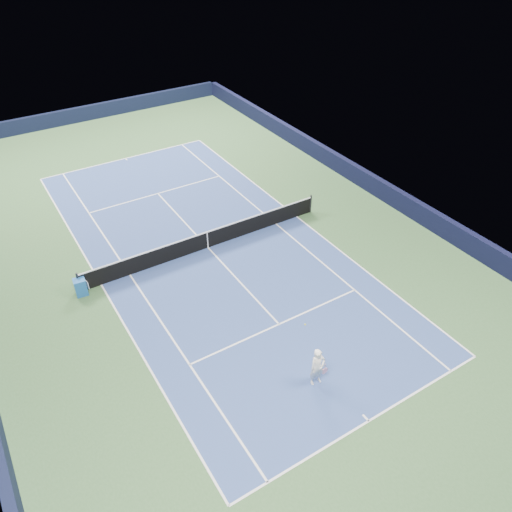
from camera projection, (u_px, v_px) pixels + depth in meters
ground at (208, 248)px, 25.09m from camera, size 40.00×40.00×0.00m
wall_far at (88, 113)px, 38.21m from camera, size 22.00×0.35×1.10m
wall_right at (371, 183)px, 29.32m from camera, size 0.35×40.00×1.10m
court_surface at (208, 248)px, 25.09m from camera, size 10.97×23.77×0.01m
baseline_far at (125, 158)px, 33.15m from camera, size 10.97×0.08×0.00m
baseline_near at (369, 421)px, 17.02m from camera, size 10.97×0.08×0.00m
sideline_doubles_right at (297, 217)px, 27.40m from camera, size 0.08×23.77×0.00m
sideline_doubles_left at (101, 285)px, 22.77m from camera, size 0.08×23.77×0.00m
sideline_singles_right at (276, 224)px, 26.82m from camera, size 0.08×23.77×0.00m
sideline_singles_left at (130, 275)px, 23.35m from camera, size 0.08×23.77×0.00m
service_line_far at (158, 193)px, 29.43m from camera, size 8.23×0.08×0.00m
service_line_near at (279, 324)px, 20.74m from camera, size 8.23×0.08×0.00m
center_service_line at (208, 247)px, 25.09m from camera, size 0.08×12.80×0.00m
center_mark_far at (126, 159)px, 33.05m from camera, size 0.08×0.30×0.00m
center_mark_near at (366, 418)px, 17.13m from camera, size 0.08×0.30×0.00m
tennis_net at (207, 239)px, 24.79m from camera, size 12.90×0.10×1.07m
sponsor_cube at (81, 287)px, 22.02m from camera, size 0.60×0.51×0.83m
tennis_player at (317, 367)px, 17.87m from camera, size 0.78×1.26×2.09m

